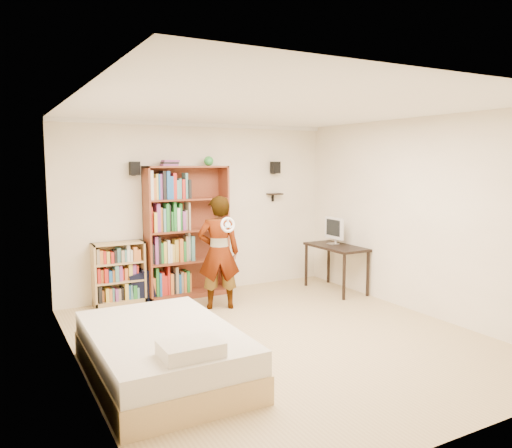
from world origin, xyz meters
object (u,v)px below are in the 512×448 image
at_px(computer_desk, 336,268).
at_px(person, 219,252).
at_px(daybed, 163,347).
at_px(low_bookshelf, 119,274).
at_px(tall_bookshelf, 187,232).

height_order(computer_desk, person, person).
xyz_separation_m(daybed, person, (1.45, 1.85, 0.51)).
bearing_deg(daybed, computer_desk, 27.47).
bearing_deg(computer_desk, low_bookshelf, 164.99).
relative_size(low_bookshelf, computer_desk, 0.85).
xyz_separation_m(tall_bookshelf, low_bookshelf, (-1.05, 0.05, -0.55)).
bearing_deg(daybed, person, 52.01).
distance_m(low_bookshelf, computer_desk, 3.41).
bearing_deg(daybed, tall_bookshelf, 64.33).
xyz_separation_m(tall_bookshelf, daybed, (-1.28, -2.67, -0.72)).
relative_size(low_bookshelf, daybed, 0.46).
bearing_deg(tall_bookshelf, low_bookshelf, 177.40).
height_order(low_bookshelf, computer_desk, low_bookshelf).
xyz_separation_m(low_bookshelf, computer_desk, (3.29, -0.88, -0.09)).
relative_size(tall_bookshelf, computer_desk, 1.86).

